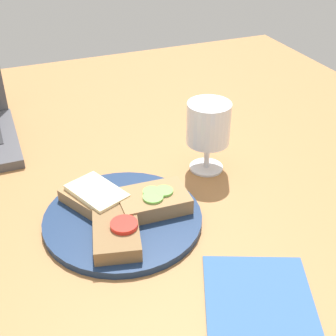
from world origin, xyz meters
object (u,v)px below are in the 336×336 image
at_px(plate, 123,219).
at_px(wine_glass, 208,125).
at_px(sandwich_with_cucumber, 153,200).
at_px(sandwich_with_tomato, 117,231).
at_px(napkin, 259,297).
at_px(sandwich_with_cheese, 97,197).

height_order(plate, wine_glass, wine_glass).
distance_m(sandwich_with_cucumber, wine_glass, 0.17).
xyz_separation_m(sandwich_with_tomato, napkin, (0.14, -0.17, -0.02)).
bearing_deg(sandwich_with_cheese, wine_glass, 12.33).
xyz_separation_m(plate, sandwich_with_cheese, (-0.03, 0.04, 0.02)).
bearing_deg(sandwich_with_cheese, napkin, -60.82).
distance_m(sandwich_with_tomato, sandwich_with_cucumber, 0.09).
xyz_separation_m(sandwich_with_cheese, wine_glass, (0.22, 0.05, 0.06)).
distance_m(sandwich_with_cheese, sandwich_with_tomato, 0.09).
height_order(wine_glass, napkin, wine_glass).
height_order(plate, sandwich_with_cheese, sandwich_with_cheese).
bearing_deg(napkin, sandwich_with_tomato, 129.66).
xyz_separation_m(sandwich_with_cucumber, napkin, (0.06, -0.22, -0.02)).
relative_size(wine_glass, napkin, 0.90).
bearing_deg(sandwich_with_tomato, sandwich_with_cucumber, 33.08).
bearing_deg(sandwich_with_cucumber, sandwich_with_cheese, 152.79).
bearing_deg(sandwich_with_cheese, plate, -57.18).
height_order(sandwich_with_tomato, napkin, sandwich_with_tomato).
xyz_separation_m(sandwich_with_cheese, napkin, (0.14, -0.26, -0.02)).
xyz_separation_m(plate, sandwich_with_cucumber, (0.05, 0.00, 0.02)).
distance_m(plate, napkin, 0.24).
distance_m(sandwich_with_tomato, wine_glass, 0.26).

